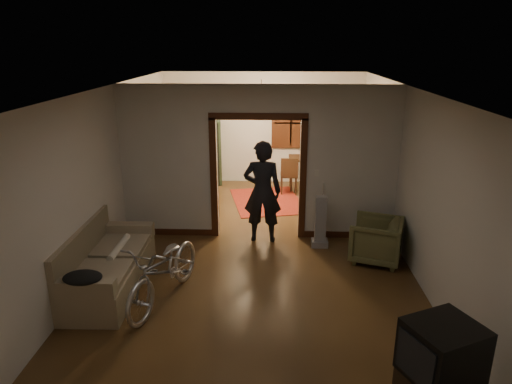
# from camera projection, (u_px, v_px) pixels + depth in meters

# --- Properties ---
(floor) EXTENTS (5.00, 8.50, 0.01)m
(floor) POSITION_uv_depth(u_px,v_px,m) (257.00, 252.00, 7.96)
(floor) COLOR #392412
(floor) RESTS_ON ground
(ceiling) EXTENTS (5.00, 8.50, 0.01)m
(ceiling) POSITION_uv_depth(u_px,v_px,m) (257.00, 88.00, 7.08)
(ceiling) COLOR white
(ceiling) RESTS_ON floor
(wall_back) EXTENTS (5.00, 0.02, 2.80)m
(wall_back) POSITION_uv_depth(u_px,v_px,m) (263.00, 128.00, 11.56)
(wall_back) COLOR beige
(wall_back) RESTS_ON floor
(wall_left) EXTENTS (0.02, 8.50, 2.80)m
(wall_left) POSITION_uv_depth(u_px,v_px,m) (107.00, 173.00, 7.62)
(wall_left) COLOR beige
(wall_left) RESTS_ON floor
(wall_right) EXTENTS (0.02, 8.50, 2.80)m
(wall_right) POSITION_uv_depth(u_px,v_px,m) (410.00, 177.00, 7.43)
(wall_right) COLOR beige
(wall_right) RESTS_ON floor
(partition_wall) EXTENTS (5.00, 0.14, 2.80)m
(partition_wall) POSITION_uv_depth(u_px,v_px,m) (258.00, 163.00, 8.23)
(partition_wall) COLOR beige
(partition_wall) RESTS_ON floor
(door_casing) EXTENTS (1.74, 0.20, 2.32)m
(door_casing) POSITION_uv_depth(u_px,v_px,m) (258.00, 179.00, 8.33)
(door_casing) COLOR #391A0D
(door_casing) RESTS_ON floor
(far_window) EXTENTS (0.98, 0.06, 1.28)m
(far_window) POSITION_uv_depth(u_px,v_px,m) (291.00, 123.00, 11.44)
(far_window) COLOR black
(far_window) RESTS_ON wall_back
(chandelier) EXTENTS (0.24, 0.24, 0.24)m
(chandelier) POSITION_uv_depth(u_px,v_px,m) (261.00, 99.00, 9.60)
(chandelier) COLOR #FFE0A5
(chandelier) RESTS_ON ceiling
(light_switch) EXTENTS (0.08, 0.01, 0.12)m
(light_switch) POSITION_uv_depth(u_px,v_px,m) (317.00, 173.00, 8.17)
(light_switch) COLOR silver
(light_switch) RESTS_ON partition_wall
(sofa) EXTENTS (0.96, 2.07, 0.95)m
(sofa) POSITION_uv_depth(u_px,v_px,m) (106.00, 259.00, 6.64)
(sofa) COLOR #786C50
(sofa) RESTS_ON floor
(rolled_paper) EXTENTS (0.10, 0.82, 0.10)m
(rolled_paper) POSITION_uv_depth(u_px,v_px,m) (119.00, 247.00, 6.90)
(rolled_paper) COLOR beige
(rolled_paper) RESTS_ON sofa
(jacket) EXTENTS (0.49, 0.37, 0.14)m
(jacket) POSITION_uv_depth(u_px,v_px,m) (83.00, 278.00, 5.71)
(jacket) COLOR black
(jacket) RESTS_ON sofa
(bicycle) EXTENTS (1.14, 1.96, 0.97)m
(bicycle) POSITION_uv_depth(u_px,v_px,m) (165.00, 270.00, 6.31)
(bicycle) COLOR silver
(bicycle) RESTS_ON floor
(armchair) EXTENTS (1.02, 1.00, 0.73)m
(armchair) POSITION_uv_depth(u_px,v_px,m) (376.00, 240.00, 7.55)
(armchair) COLOR brown
(armchair) RESTS_ON floor
(crt_tv) EXTENTS (0.80, 0.77, 0.54)m
(crt_tv) POSITION_uv_depth(u_px,v_px,m) (443.00, 351.00, 4.16)
(crt_tv) COLOR black
(crt_tv) RESTS_ON tv_stand
(vacuum) EXTENTS (0.33, 0.29, 0.95)m
(vacuum) POSITION_uv_depth(u_px,v_px,m) (320.00, 221.00, 8.05)
(vacuum) COLOR gray
(vacuum) RESTS_ON floor
(person) EXTENTS (0.69, 0.47, 1.87)m
(person) POSITION_uv_depth(u_px,v_px,m) (262.00, 192.00, 8.16)
(person) COLOR black
(person) RESTS_ON floor
(oriental_rug) EXTENTS (1.87, 2.23, 0.01)m
(oriental_rug) POSITION_uv_depth(u_px,v_px,m) (267.00, 201.00, 10.48)
(oriental_rug) COLOR maroon
(oriental_rug) RESTS_ON floor
(locker) EXTENTS (0.87, 0.57, 1.63)m
(locker) POSITION_uv_depth(u_px,v_px,m) (205.00, 153.00, 11.54)
(locker) COLOR #283922
(locker) RESTS_ON floor
(globe) EXTENTS (0.30, 0.30, 0.30)m
(globe) POSITION_uv_depth(u_px,v_px,m) (203.00, 108.00, 11.19)
(globe) COLOR #1E5972
(globe) RESTS_ON locker
(desk) EXTENTS (1.23, 0.92, 0.81)m
(desk) POSITION_uv_depth(u_px,v_px,m) (311.00, 174.00, 11.22)
(desk) COLOR black
(desk) RESTS_ON floor
(desk_chair) EXTENTS (0.51, 0.51, 0.90)m
(desk_chair) POSITION_uv_depth(u_px,v_px,m) (289.00, 175.00, 10.93)
(desk_chair) COLOR black
(desk_chair) RESTS_ON floor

